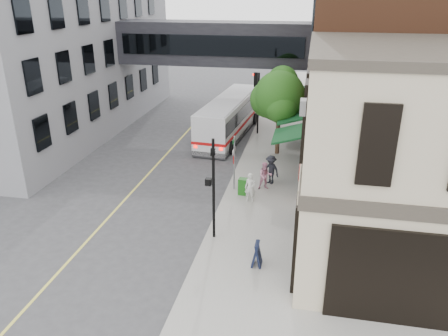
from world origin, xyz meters
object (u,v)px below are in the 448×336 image
at_px(pedestrian_b, 265,176).
at_px(sandwich_board, 257,254).
at_px(pedestrian_a, 250,188).
at_px(newspaper_box, 243,186).
at_px(bus, 230,115).
at_px(pedestrian_c, 271,170).

xyz_separation_m(pedestrian_b, sandwich_board, (0.47, -7.07, -0.26)).
height_order(pedestrian_a, newspaper_box, pedestrian_a).
relative_size(pedestrian_b, newspaper_box, 1.71).
relative_size(pedestrian_a, pedestrian_b, 1.00).
distance_m(pedestrian_a, newspaper_box, 0.94).
xyz_separation_m(pedestrian_a, pedestrian_b, (0.57, 1.63, 0.00)).
height_order(bus, sandwich_board, bus).
bearing_deg(pedestrian_b, pedestrian_c, 58.70).
bearing_deg(newspaper_box, pedestrian_a, -51.66).
xyz_separation_m(newspaper_box, sandwich_board, (1.53, -6.17, 0.05)).
relative_size(pedestrian_c, newspaper_box, 1.84).
height_order(pedestrian_a, pedestrian_b, pedestrian_b).
distance_m(bus, pedestrian_c, 9.23).
xyz_separation_m(bus, pedestrian_b, (3.64, -9.15, -0.65)).
relative_size(pedestrian_b, sandwich_board, 1.53).
bearing_deg(newspaper_box, bus, 109.23).
xyz_separation_m(pedestrian_c, newspaper_box, (-1.29, -1.69, -0.37)).
height_order(bus, pedestrian_c, bus).
height_order(pedestrian_a, pedestrian_c, pedestrian_c).
bearing_deg(pedestrian_a, pedestrian_c, 73.12).
bearing_deg(newspaper_box, sandwich_board, -71.27).
distance_m(pedestrian_a, pedestrian_b, 1.73).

